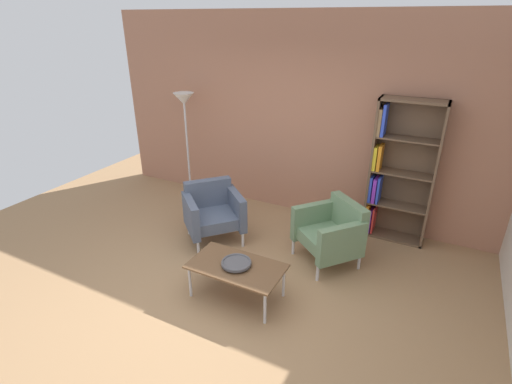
{
  "coord_description": "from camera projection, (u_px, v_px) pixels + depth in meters",
  "views": [
    {
      "loc": [
        1.93,
        -2.75,
        2.79
      ],
      "look_at": [
        0.08,
        0.84,
        0.95
      ],
      "focal_mm": 26.98,
      "sensor_mm": 36.0,
      "label": 1
    }
  ],
  "objects": [
    {
      "name": "decorative_bowl",
      "position": [
        236.0,
        263.0,
        4.04
      ],
      "size": [
        0.32,
        0.32,
        0.05
      ],
      "color": "#4C4C51",
      "rests_on": "coffee_table_low"
    },
    {
      "name": "floor_lamp_torchiere",
      "position": [
        185.0,
        112.0,
        5.97
      ],
      "size": [
        0.32,
        0.32,
        1.74
      ],
      "color": "silver",
      "rests_on": "ground_plane"
    },
    {
      "name": "armchair_spare_guest",
      "position": [
        332.0,
        231.0,
        4.68
      ],
      "size": [
        0.95,
        0.94,
        0.78
      ],
      "rotation": [
        0.0,
        0.0,
        -0.7
      ],
      "color": "slate",
      "rests_on": "ground_plane"
    },
    {
      "name": "coffee_table_low",
      "position": [
        237.0,
        268.0,
        4.07
      ],
      "size": [
        1.0,
        0.56,
        0.4
      ],
      "color": "brown",
      "rests_on": "ground_plane"
    },
    {
      "name": "bookshelf_tall",
      "position": [
        396.0,
        173.0,
        5.03
      ],
      "size": [
        0.8,
        0.3,
        1.9
      ],
      "color": "brown",
      "rests_on": "ground_plane"
    },
    {
      "name": "brick_back_panel",
      "position": [
        302.0,
        118.0,
        5.57
      ],
      "size": [
        6.4,
        0.12,
        2.9
      ],
      "primitive_type": "cube",
      "color": "#A87056",
      "rests_on": "ground_plane"
    },
    {
      "name": "armchair_near_window",
      "position": [
        213.0,
        211.0,
        5.16
      ],
      "size": [
        0.95,
        0.95,
        0.78
      ],
      "rotation": [
        0.0,
        0.0,
        0.84
      ],
      "color": "#4C566B",
      "rests_on": "ground_plane"
    },
    {
      "name": "ground_plane",
      "position": [
        214.0,
        298.0,
        4.18
      ],
      "size": [
        8.32,
        8.32,
        0.0
      ],
      "primitive_type": "plane",
      "color": "#9E7751"
    }
  ]
}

